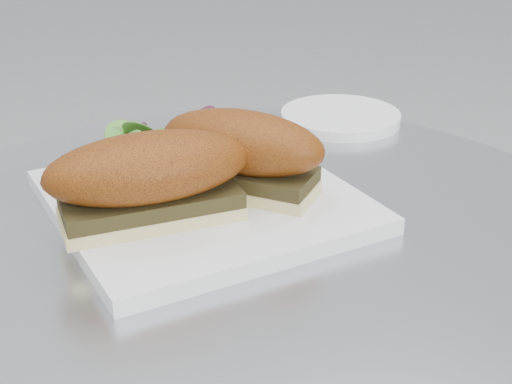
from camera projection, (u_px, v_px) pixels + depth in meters
The scene contains 5 objects.
plate at pixel (203, 201), 0.69m from camera, with size 0.27×0.27×0.02m, color silver.
sandwich_left at pixel (149, 177), 0.62m from camera, with size 0.18×0.09×0.08m.
sandwich_right at pixel (242, 151), 0.67m from camera, with size 0.17×0.17×0.08m.
salad at pixel (156, 144), 0.73m from camera, with size 0.11×0.11×0.05m, color #53862B, non-canonical shape.
saucer at pixel (340, 117), 0.91m from camera, with size 0.15×0.15×0.01m, color silver.
Camera 1 is at (-0.22, -0.53, 1.04)m, focal length 50.00 mm.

